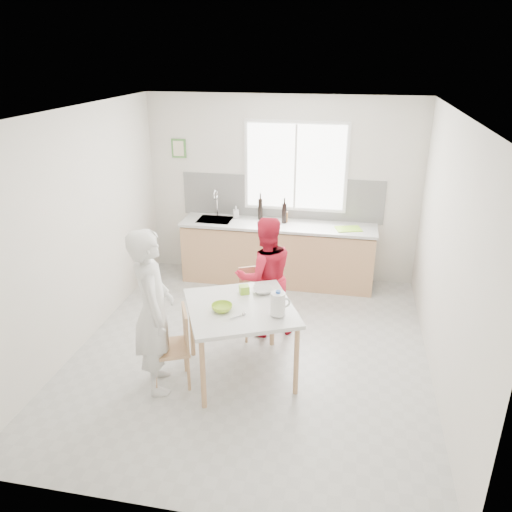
{
  "coord_description": "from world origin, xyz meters",
  "views": [
    {
      "loc": [
        1.0,
        -4.85,
        3.26
      ],
      "look_at": [
        0.02,
        0.2,
        1.12
      ],
      "focal_mm": 35.0,
      "sensor_mm": 36.0,
      "label": 1
    }
  ],
  "objects_px": {
    "person_white": "(153,311)",
    "wine_bottle_a": "(260,209)",
    "chair_far": "(255,298)",
    "person_red": "(265,276)",
    "chair_left": "(175,344)",
    "bowl_green": "(222,308)",
    "bowl_white": "(263,290)",
    "milk_jug": "(278,303)",
    "wine_bottle_b": "(284,213)",
    "dining_table": "(240,313)"
  },
  "relations": [
    {
      "from": "person_white",
      "to": "wine_bottle_a",
      "type": "bearing_deg",
      "value": -34.76
    },
    {
      "from": "chair_far",
      "to": "person_white",
      "type": "bearing_deg",
      "value": -146.48
    },
    {
      "from": "person_white",
      "to": "wine_bottle_a",
      "type": "xyz_separation_m",
      "value": [
        0.53,
        2.9,
        0.21
      ]
    },
    {
      "from": "person_red",
      "to": "wine_bottle_a",
      "type": "distance_m",
      "value": 1.69
    },
    {
      "from": "chair_left",
      "to": "wine_bottle_a",
      "type": "relative_size",
      "value": 2.66
    },
    {
      "from": "person_red",
      "to": "bowl_green",
      "type": "distance_m",
      "value": 1.08
    },
    {
      "from": "chair_left",
      "to": "bowl_white",
      "type": "xyz_separation_m",
      "value": [
        0.8,
        0.63,
        0.38
      ]
    },
    {
      "from": "milk_jug",
      "to": "wine_bottle_a",
      "type": "xyz_separation_m",
      "value": [
        -0.68,
        2.66,
        0.12
      ]
    },
    {
      "from": "person_red",
      "to": "milk_jug",
      "type": "relative_size",
      "value": 5.8
    },
    {
      "from": "wine_bottle_b",
      "to": "dining_table",
      "type": "bearing_deg",
      "value": -92.51
    },
    {
      "from": "chair_far",
      "to": "bowl_green",
      "type": "xyz_separation_m",
      "value": [
        -0.15,
        -1.01,
        0.39
      ]
    },
    {
      "from": "chair_left",
      "to": "person_white",
      "type": "distance_m",
      "value": 0.44
    },
    {
      "from": "dining_table",
      "to": "bowl_white",
      "type": "bearing_deg",
      "value": 64.13
    },
    {
      "from": "chair_far",
      "to": "person_red",
      "type": "relative_size",
      "value": 0.56
    },
    {
      "from": "person_white",
      "to": "milk_jug",
      "type": "bearing_deg",
      "value": -103.19
    },
    {
      "from": "bowl_green",
      "to": "wine_bottle_a",
      "type": "bearing_deg",
      "value": 92.26
    },
    {
      "from": "chair_far",
      "to": "bowl_white",
      "type": "xyz_separation_m",
      "value": [
        0.19,
        -0.53,
        0.39
      ]
    },
    {
      "from": "person_white",
      "to": "bowl_green",
      "type": "xyz_separation_m",
      "value": [
        0.64,
        0.23,
        -0.02
      ]
    },
    {
      "from": "person_white",
      "to": "bowl_green",
      "type": "distance_m",
      "value": 0.68
    },
    {
      "from": "person_white",
      "to": "bowl_green",
      "type": "relative_size",
      "value": 8.12
    },
    {
      "from": "chair_far",
      "to": "person_red",
      "type": "bearing_deg",
      "value": -7.6
    },
    {
      "from": "bowl_green",
      "to": "milk_jug",
      "type": "relative_size",
      "value": 0.83
    },
    {
      "from": "bowl_green",
      "to": "wine_bottle_b",
      "type": "bearing_deg",
      "value": 84.01
    },
    {
      "from": "chair_far",
      "to": "milk_jug",
      "type": "xyz_separation_m",
      "value": [
        0.43,
        -1.01,
        0.5
      ]
    },
    {
      "from": "chair_far",
      "to": "bowl_white",
      "type": "bearing_deg",
      "value": -95.07
    },
    {
      "from": "chair_far",
      "to": "wine_bottle_a",
      "type": "relative_size",
      "value": 2.61
    },
    {
      "from": "chair_far",
      "to": "person_white",
      "type": "xyz_separation_m",
      "value": [
        -0.78,
        -1.25,
        0.41
      ]
    },
    {
      "from": "dining_table",
      "to": "person_white",
      "type": "distance_m",
      "value": 0.89
    },
    {
      "from": "chair_far",
      "to": "person_red",
      "type": "distance_m",
      "value": 0.31
    },
    {
      "from": "chair_far",
      "to": "milk_jug",
      "type": "distance_m",
      "value": 1.2
    },
    {
      "from": "chair_left",
      "to": "milk_jug",
      "type": "bearing_deg",
      "value": 74.41
    },
    {
      "from": "chair_left",
      "to": "bowl_white",
      "type": "height_order",
      "value": "bowl_white"
    },
    {
      "from": "milk_jug",
      "to": "wine_bottle_b",
      "type": "xyz_separation_m",
      "value": [
        -0.3,
        2.55,
        0.11
      ]
    },
    {
      "from": "milk_jug",
      "to": "bowl_white",
      "type": "bearing_deg",
      "value": 92.54
    },
    {
      "from": "chair_left",
      "to": "wine_bottle_a",
      "type": "xyz_separation_m",
      "value": [
        0.36,
        2.82,
        0.61
      ]
    },
    {
      "from": "chair_left",
      "to": "wine_bottle_b",
      "type": "height_order",
      "value": "wine_bottle_b"
    },
    {
      "from": "person_red",
      "to": "bowl_green",
      "type": "height_order",
      "value": "person_red"
    },
    {
      "from": "dining_table",
      "to": "chair_left",
      "type": "bearing_deg",
      "value": -155.67
    },
    {
      "from": "chair_far",
      "to": "wine_bottle_b",
      "type": "relative_size",
      "value": 2.79
    },
    {
      "from": "dining_table",
      "to": "person_white",
      "type": "relative_size",
      "value": 0.81
    },
    {
      "from": "dining_table",
      "to": "milk_jug",
      "type": "distance_m",
      "value": 0.48
    },
    {
      "from": "person_red",
      "to": "wine_bottle_a",
      "type": "relative_size",
      "value": 4.66
    },
    {
      "from": "person_white",
      "to": "wine_bottle_b",
      "type": "bearing_deg",
      "value": -42.34
    },
    {
      "from": "milk_jug",
      "to": "person_white",
      "type": "bearing_deg",
      "value": 166.81
    },
    {
      "from": "person_white",
      "to": "person_red",
      "type": "relative_size",
      "value": 1.16
    },
    {
      "from": "person_white",
      "to": "chair_left",
      "type": "bearing_deg",
      "value": -90.0
    },
    {
      "from": "person_red",
      "to": "chair_far",
      "type": "bearing_deg",
      "value": -7.6
    },
    {
      "from": "wine_bottle_a",
      "to": "wine_bottle_b",
      "type": "height_order",
      "value": "wine_bottle_a"
    },
    {
      "from": "person_red",
      "to": "wine_bottle_b",
      "type": "distance_m",
      "value": 1.54
    },
    {
      "from": "chair_left",
      "to": "wine_bottle_a",
      "type": "height_order",
      "value": "wine_bottle_a"
    }
  ]
}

